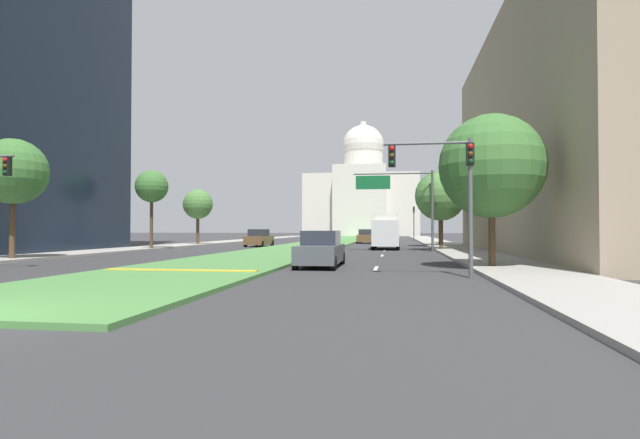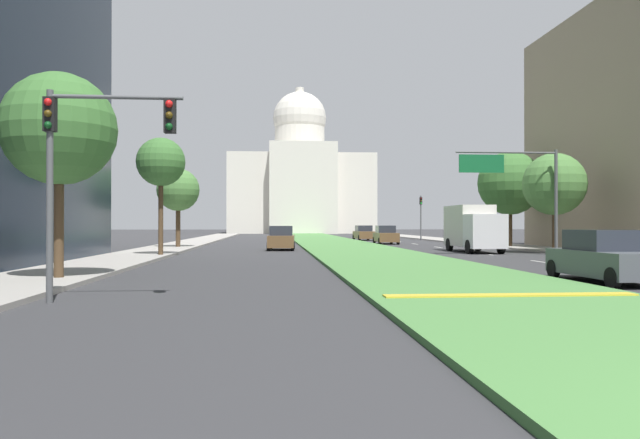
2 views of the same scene
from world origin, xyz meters
The scene contains 22 objects.
ground_plane centered at (0.00, 62.45, 0.00)m, with size 274.80×274.80×0.00m, color #333335.
grass_median centered at (0.00, 56.21, 0.07)m, with size 7.08×112.42×0.14m, color #4C8442.
median_curb_nose centered at (0.00, 10.52, 0.16)m, with size 6.37×0.50×0.04m, color gold.
lane_dashes_right centered at (7.68, 38.17, 0.00)m, with size 0.16×47.32×0.01m.
sidewalk_left centered at (-13.82, 49.96, 0.07)m, with size 4.00×112.42×0.15m, color #9E9991.
sidewalk_right centered at (13.82, 49.96, 0.07)m, with size 4.00×112.42×0.15m, color #9E9991.
midrise_block_right centered at (23.85, 28.48, 8.55)m, with size 16.04×35.30×17.10m, color tan.
capitol_building centered at (0.00, 124.03, 10.27)m, with size 29.39×29.64×31.34m.
traffic_light_near_right centered at (10.48, 10.66, 3.80)m, with size 3.34×0.35×5.20m.
traffic_light_far_right centered at (11.32, 64.36, 3.31)m, with size 0.28×0.35×5.20m.
overhead_guide_sign centered at (9.09, 31.57, 4.68)m, with size 6.41×0.20×6.50m.
street_tree_left_near centered at (-13.00, 16.60, 5.08)m, with size 3.75×3.75×6.97m.
street_tree_right_near centered at (12.89, 14.94, 4.66)m, with size 4.72×4.72×7.03m.
street_tree_left_mid centered at (-12.34, 31.24, 5.46)m, with size 2.80×2.80×6.92m.
street_tree_right_mid centered at (12.39, 33.59, 4.50)m, with size 4.04×4.04×6.54m.
street_tree_left_far centered at (-13.21, 43.23, 4.54)m, with size 3.30×3.30×6.23m.
street_tree_right_far centered at (13.14, 42.71, 5.19)m, with size 5.10×5.10×7.75m.
sedan_lead_stopped centered at (5.03, 15.00, 0.81)m, with size 1.96×4.64×1.73m.
sedan_midblock centered at (-5.24, 40.13, 0.83)m, with size 2.13×4.38×1.78m.
sedan_distant centered at (4.95, 52.75, 0.83)m, with size 2.06×4.63×1.77m.
sedan_far_horizon centered at (4.77, 65.31, 0.81)m, with size 2.11×4.74×1.74m.
box_truck_delivery centered at (7.75, 35.90, 1.68)m, with size 2.40×6.40×3.20m.
Camera 1 is at (8.55, -7.85, 1.83)m, focal length 27.08 mm.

